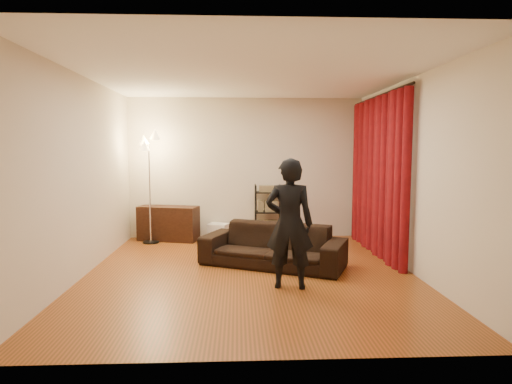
{
  "coord_description": "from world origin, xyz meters",
  "views": [
    {
      "loc": [
        -0.17,
        -5.81,
        1.7
      ],
      "look_at": [
        0.1,
        0.3,
        1.1
      ],
      "focal_mm": 30.0,
      "sensor_mm": 36.0,
      "label": 1
    }
  ],
  "objects_px": {
    "storage_boxes": "(219,231)",
    "person": "(289,224)",
    "media_cabinet": "(169,223)",
    "wire_shelf": "(268,212)",
    "sofa": "(273,245)",
    "floor_lamp": "(150,189)"
  },
  "relations": [
    {
      "from": "storage_boxes",
      "to": "person",
      "type": "bearing_deg",
      "value": -71.41
    },
    {
      "from": "media_cabinet",
      "to": "wire_shelf",
      "type": "bearing_deg",
      "value": 15.68
    },
    {
      "from": "storage_boxes",
      "to": "wire_shelf",
      "type": "xyz_separation_m",
      "value": [
        0.95,
        -0.03,
        0.37
      ]
    },
    {
      "from": "person",
      "to": "storage_boxes",
      "type": "height_order",
      "value": "person"
    },
    {
      "from": "sofa",
      "to": "floor_lamp",
      "type": "xyz_separation_m",
      "value": [
        -2.11,
        1.66,
        0.69
      ]
    },
    {
      "from": "person",
      "to": "floor_lamp",
      "type": "height_order",
      "value": "floor_lamp"
    },
    {
      "from": "media_cabinet",
      "to": "floor_lamp",
      "type": "relative_size",
      "value": 0.56
    },
    {
      "from": "storage_boxes",
      "to": "sofa",
      "type": "bearing_deg",
      "value": -65.84
    },
    {
      "from": "person",
      "to": "storage_boxes",
      "type": "distance_m",
      "value": 3.2
    },
    {
      "from": "storage_boxes",
      "to": "floor_lamp",
      "type": "relative_size",
      "value": 0.18
    },
    {
      "from": "media_cabinet",
      "to": "wire_shelf",
      "type": "height_order",
      "value": "wire_shelf"
    },
    {
      "from": "person",
      "to": "floor_lamp",
      "type": "xyz_separation_m",
      "value": [
        -2.23,
        2.67,
        0.19
      ]
    },
    {
      "from": "storage_boxes",
      "to": "floor_lamp",
      "type": "xyz_separation_m",
      "value": [
        -1.23,
        -0.3,
        0.84
      ]
    },
    {
      "from": "media_cabinet",
      "to": "floor_lamp",
      "type": "distance_m",
      "value": 0.76
    },
    {
      "from": "sofa",
      "to": "person",
      "type": "height_order",
      "value": "person"
    },
    {
      "from": "wire_shelf",
      "to": "floor_lamp",
      "type": "distance_m",
      "value": 2.25
    },
    {
      "from": "media_cabinet",
      "to": "floor_lamp",
      "type": "height_order",
      "value": "floor_lamp"
    },
    {
      "from": "person",
      "to": "wire_shelf",
      "type": "relative_size",
      "value": 1.54
    },
    {
      "from": "media_cabinet",
      "to": "sofa",
      "type": "bearing_deg",
      "value": -31.71
    },
    {
      "from": "sofa",
      "to": "storage_boxes",
      "type": "xyz_separation_m",
      "value": [
        -0.88,
        1.96,
        -0.15
      ]
    },
    {
      "from": "person",
      "to": "media_cabinet",
      "type": "bearing_deg",
      "value": -47.41
    },
    {
      "from": "sofa",
      "to": "media_cabinet",
      "type": "relative_size",
      "value": 1.87
    }
  ]
}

